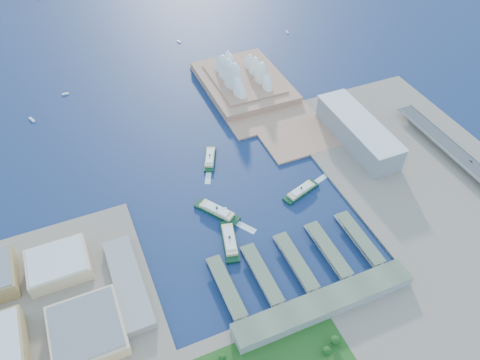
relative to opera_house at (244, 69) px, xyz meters
name	(u,v)px	position (x,y,z in m)	size (l,w,h in m)	color
ground	(256,222)	(-105.00, -280.00, -32.00)	(3000.00, 3000.00, 0.00)	#101E4A
east_land	(441,192)	(135.00, -330.00, -30.50)	(240.00, 500.00, 3.00)	gray
peninsula	(250,91)	(2.50, -20.00, -30.50)	(135.00, 220.00, 3.00)	#AB785D
opera_house	(244,69)	(0.00, 0.00, 0.00)	(134.00, 180.00, 58.00)	white
toaster_building	(358,132)	(90.00, -200.00, -11.50)	(45.00, 155.00, 35.00)	gray
west_buildings	(48,341)	(-355.00, -350.00, -15.50)	(200.00, 280.00, 27.00)	#9C804E
ferry_wharves	(296,262)	(-91.00, -355.00, -27.35)	(184.00, 90.00, 9.30)	#535E47
terminal_building	(324,304)	(-90.00, -415.00, -23.00)	(200.00, 28.00, 12.00)	gray
ferry_a	(217,210)	(-144.25, -247.81, -26.29)	(15.38, 60.42, 11.42)	#0C331D
ferry_b	(210,157)	(-117.27, -151.16, -27.07)	(13.28, 52.16, 9.86)	#0C331D
ferry_c	(230,239)	(-147.29, -296.69, -26.25)	(15.48, 60.82, 11.50)	#0C331D
ferry_d	(301,190)	(-31.54, -258.02, -26.85)	(13.86, 54.47, 10.30)	#0C331D
boat_a	(32,119)	(-336.99, 41.61, -30.64)	(3.54, 14.15, 2.73)	white
boat_b	(65,94)	(-279.45, 92.41, -30.62)	(3.59, 10.26, 2.77)	white
boat_c	(287,32)	(153.77, 140.45, -30.74)	(3.26, 11.16, 2.51)	white
boat_e	(179,41)	(-54.06, 187.08, -30.80)	(3.11, 9.79, 2.40)	white
car_c	(471,161)	(199.00, -308.15, -16.53)	(1.73, 4.25, 1.23)	slate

